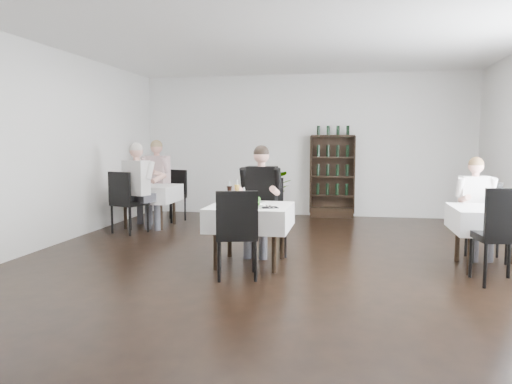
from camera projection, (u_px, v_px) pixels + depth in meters
room_shell at (274, 148)px, 6.25m from camera, size 9.00×9.00×9.00m
wine_shelf at (332, 177)px, 10.43m from camera, size 0.90×0.28×1.75m
main_table at (250, 217)px, 6.39m from camera, size 1.03×1.03×0.77m
left_table at (150, 193)px, 9.28m from camera, size 0.98×0.98×0.77m
right_table at (494, 220)px, 6.14m from camera, size 0.98×0.98×0.77m
potted_tree at (272, 193)px, 10.58m from camera, size 0.91×0.79×0.99m
main_chair_far at (267, 211)px, 7.04m from camera, size 0.60×0.61×1.07m
main_chair_near at (237, 229)px, 5.70m from camera, size 0.57×0.57×1.04m
left_chair_far at (173, 192)px, 10.00m from camera, size 0.61×0.61×1.02m
left_chair_near at (126, 198)px, 8.55m from camera, size 0.64×0.64×1.07m
right_chair_far at (485, 216)px, 6.69m from camera, size 0.47×0.48×1.03m
right_chair_near at (503, 230)px, 5.45m from camera, size 0.55×0.56×1.09m
diner_main at (260, 191)px, 6.95m from camera, size 0.59×0.59×1.53m
diner_left_far at (154, 175)px, 9.77m from camera, size 0.68×0.73×1.62m
diner_left_near at (140, 181)px, 8.62m from camera, size 0.67×0.71×1.57m
diner_right_far at (476, 199)px, 6.77m from camera, size 0.55×0.56×1.38m
plate_far at (253, 202)px, 6.55m from camera, size 0.32×0.32×0.09m
plate_near at (253, 206)px, 6.17m from camera, size 0.24×0.24×0.07m
pilsner_dark at (229, 195)px, 6.42m from camera, size 0.07×0.07×0.30m
pilsner_lager at (237, 194)px, 6.51m from camera, size 0.07×0.07×0.32m
coke_bottle at (244, 198)px, 6.46m from camera, size 0.06×0.06×0.22m
napkin_cutlery at (270, 207)px, 6.14m from camera, size 0.24×0.22×0.02m
pepper_mill at (494, 203)px, 6.24m from camera, size 0.04×0.04×0.10m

